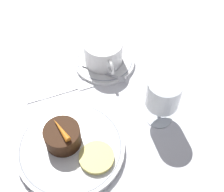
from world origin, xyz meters
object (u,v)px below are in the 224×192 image
object	(u,v)px
dinner_plate	(71,147)
wine_glass	(163,96)
coffee_cup	(103,51)
dessert_cake	(63,136)
fork	(71,89)

from	to	relation	value
dinner_plate	wine_glass	bearing A→B (deg)	93.61
coffee_cup	wine_glass	bearing A→B (deg)	18.37
dessert_cake	dinner_plate	bearing A→B (deg)	34.05
dinner_plate	dessert_cake	world-z (taller)	dessert_cake
coffee_cup	dessert_cake	distance (m)	0.24
dinner_plate	dessert_cake	size ratio (longest dim) A/B	3.04
coffee_cup	dessert_cake	bearing A→B (deg)	-37.86
wine_glass	fork	xyz separation A→B (m)	(-0.14, -0.16, -0.08)
wine_glass	fork	size ratio (longest dim) A/B	0.68
coffee_cup	fork	size ratio (longest dim) A/B	0.69
dinner_plate	wine_glass	distance (m)	0.21
coffee_cup	wine_glass	xyz separation A→B (m)	(0.19, 0.06, 0.04)
coffee_cup	wine_glass	distance (m)	0.21
dinner_plate	dessert_cake	bearing A→B (deg)	-145.95
dinner_plate	coffee_cup	xyz separation A→B (m)	(-0.20, 0.14, 0.03)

